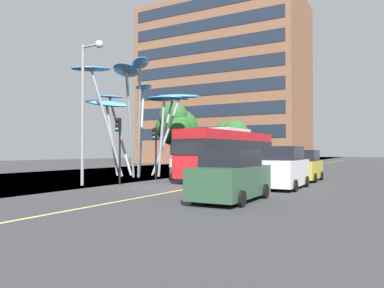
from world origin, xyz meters
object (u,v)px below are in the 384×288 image
object	(u,v)px
car_parked_near	(231,176)
car_parked_mid	(284,169)
street_lamp	(87,95)
no_entry_sign	(183,157)
traffic_light_kerb_near	(119,137)
car_parked_far	(304,166)
leaf_sculpture	(136,97)
traffic_light_island_mid	(192,143)
traffic_light_opposite	(210,142)
pedestrian	(171,167)
red_bus	(228,152)
traffic_light_kerb_far	(155,142)

from	to	relation	value
car_parked_near	car_parked_mid	distance (m)	5.91
street_lamp	no_entry_sign	size ratio (longest dim) A/B	3.73
traffic_light_kerb_near	car_parked_far	bearing A→B (deg)	41.89
leaf_sculpture	traffic_light_kerb_near	bearing A→B (deg)	-60.29
car_parked_mid	street_lamp	bearing A→B (deg)	-159.28
traffic_light_island_mid	traffic_light_opposite	world-z (taller)	traffic_light_opposite
traffic_light_opposite	car_parked_far	distance (m)	11.39
pedestrian	traffic_light_kerb_near	bearing A→B (deg)	-100.71
red_bus	pedestrian	world-z (taller)	red_bus
traffic_light_kerb_far	pedestrian	distance (m)	2.16
red_bus	traffic_light_island_mid	size ratio (longest dim) A/B	2.79
pedestrian	no_entry_sign	xyz separation A→B (m)	(-1.68, 4.43, 0.63)
car_parked_far	red_bus	bearing A→B (deg)	-160.97
car_parked_far	no_entry_sign	xyz separation A→B (m)	(-9.93, 0.82, 0.52)
red_bus	street_lamp	world-z (taller)	street_lamp
no_entry_sign	traffic_light_opposite	bearing A→B (deg)	87.50
street_lamp	traffic_light_kerb_near	bearing A→B (deg)	49.71
traffic_light_kerb_far	street_lamp	distance (m)	6.40
traffic_light_opposite	street_lamp	distance (m)	15.41
car_parked_near	car_parked_mid	xyz separation A→B (m)	(0.59, 5.88, 0.08)
no_entry_sign	car_parked_mid	bearing A→B (deg)	-32.88
car_parked_mid	no_entry_sign	bearing A→B (deg)	147.12
traffic_light_kerb_far	car_parked_near	world-z (taller)	traffic_light_kerb_far
car_parked_near	car_parked_far	size ratio (longest dim) A/B	1.13
leaf_sculpture	red_bus	bearing A→B (deg)	-1.71
traffic_light_opposite	car_parked_far	world-z (taller)	traffic_light_opposite
car_parked_far	traffic_light_opposite	bearing A→B (deg)	149.89
leaf_sculpture	pedestrian	world-z (taller)	leaf_sculpture
leaf_sculpture	street_lamp	xyz separation A→B (m)	(2.65, -8.17, -1.16)
red_bus	no_entry_sign	world-z (taller)	red_bus
traffic_light_kerb_near	street_lamp	xyz separation A→B (m)	(-1.20, -1.42, 2.35)
car_parked_near	street_lamp	world-z (taller)	street_lamp
street_lamp	no_entry_sign	distance (m)	11.05
red_bus	traffic_light_kerb_far	xyz separation A→B (m)	(-4.68, -2.13, 0.68)
no_entry_sign	car_parked_far	bearing A→B (deg)	-4.70
traffic_light_kerb_far	car_parked_mid	distance (m)	9.88
no_entry_sign	street_lamp	bearing A→B (deg)	-92.07
red_bus	traffic_light_kerb_near	size ratio (longest dim) A/B	2.57
leaf_sculpture	street_lamp	size ratio (longest dim) A/B	1.27
no_entry_sign	leaf_sculpture	bearing A→B (deg)	-143.59
traffic_light_kerb_far	no_entry_sign	bearing A→B (deg)	95.45
pedestrian	red_bus	bearing A→B (deg)	29.69
leaf_sculpture	car_parked_near	world-z (taller)	leaf_sculpture
red_bus	car_parked_mid	bearing A→B (deg)	-39.23
pedestrian	traffic_light_kerb_far	bearing A→B (deg)	-172.16
car_parked_mid	traffic_light_island_mid	bearing A→B (deg)	144.09
traffic_light_opposite	pedestrian	xyz separation A→B (m)	(1.47, -9.25, -2.00)
car_parked_near	car_parked_mid	size ratio (longest dim) A/B	1.00
traffic_light_kerb_near	car_parked_mid	xyz separation A→B (m)	(9.19, 2.51, -1.80)
traffic_light_kerb_far	pedestrian	size ratio (longest dim) A/B	2.11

